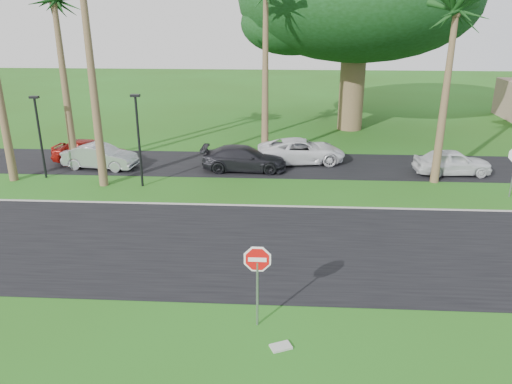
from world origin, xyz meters
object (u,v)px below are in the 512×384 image
object	(u,v)px
car_dark	(244,159)
car_minivan	(301,151)
car_red	(90,152)
stop_sign_near	(257,270)
car_pickup	(452,162)
car_silver	(100,157)

from	to	relation	value
car_dark	car_minivan	xyz separation A→B (m)	(3.22, 1.65, 0.02)
car_red	car_dark	distance (m)	8.95
stop_sign_near	car_red	bearing A→B (deg)	124.81
car_dark	car_red	bearing A→B (deg)	85.72
car_dark	car_pickup	bearing A→B (deg)	-90.30
car_minivan	car_dark	bearing A→B (deg)	108.70
car_minivan	stop_sign_near	bearing A→B (deg)	165.64
car_red	car_pickup	size ratio (longest dim) A/B	1.07
car_red	car_minivan	distance (m)	12.18
car_red	car_silver	bearing A→B (deg)	-126.74
car_silver	car_dark	bearing A→B (deg)	-82.08
car_dark	car_minivan	size ratio (longest dim) A/B	0.92
car_dark	stop_sign_near	bearing A→B (deg)	-173.76
car_pickup	car_silver	bearing A→B (deg)	85.37
car_pickup	car_dark	bearing A→B (deg)	84.93
car_red	car_dark	bearing A→B (deg)	-88.30
car_silver	car_pickup	world-z (taller)	car_pickup
car_pickup	stop_sign_near	bearing A→B (deg)	141.05
stop_sign_near	car_pickup	xyz separation A→B (m)	(9.74, 14.31, -1.09)
stop_sign_near	car_red	distance (m)	18.38
car_silver	car_dark	world-z (taller)	same
stop_sign_near	car_minivan	xyz separation A→B (m)	(1.67, 16.03, -1.07)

